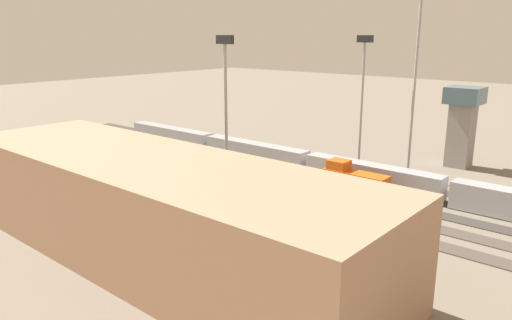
% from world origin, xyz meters
% --- Properties ---
extents(ground_plane, '(400.00, 400.00, 0.00)m').
position_xyz_m(ground_plane, '(0.00, 0.00, 0.00)').
color(ground_plane, '#756B5B').
extents(track_bed_0, '(140.00, 2.80, 0.12)m').
position_xyz_m(track_bed_0, '(0.00, -10.00, 0.06)').
color(track_bed_0, '#3D3833').
rests_on(track_bed_0, ground_plane).
extents(track_bed_1, '(140.00, 2.80, 0.12)m').
position_xyz_m(track_bed_1, '(0.00, -5.00, 0.06)').
color(track_bed_1, '#3D3833').
rests_on(track_bed_1, ground_plane).
extents(track_bed_2, '(140.00, 2.80, 0.12)m').
position_xyz_m(track_bed_2, '(0.00, 0.00, 0.06)').
color(track_bed_2, '#3D3833').
rests_on(track_bed_2, ground_plane).
extents(track_bed_3, '(140.00, 2.80, 0.12)m').
position_xyz_m(track_bed_3, '(0.00, 5.00, 0.06)').
color(track_bed_3, '#4C443D').
rests_on(track_bed_3, ground_plane).
extents(track_bed_4, '(140.00, 2.80, 0.12)m').
position_xyz_m(track_bed_4, '(0.00, 10.00, 0.06)').
color(track_bed_4, '#4C443D').
rests_on(track_bed_4, ground_plane).
extents(train_on_track_2, '(10.00, 3.00, 5.00)m').
position_xyz_m(train_on_track_2, '(-11.85, 0.00, 2.16)').
color(train_on_track_2, '#D85914').
rests_on(train_on_track_2, ground_plane).
extents(train_on_track_1, '(95.60, 3.00, 3.80)m').
position_xyz_m(train_on_track_1, '(-0.06, -5.00, 2.02)').
color(train_on_track_1, '#A8AAB2').
rests_on(train_on_track_1, ground_plane).
extents(light_mast_0, '(2.80, 0.70, 31.56)m').
position_xyz_m(light_mast_0, '(-14.45, -13.63, 19.69)').
color(light_mast_0, '#9EA0A5').
rests_on(light_mast_0, ground_plane).
extents(light_mast_1, '(2.80, 0.70, 23.71)m').
position_xyz_m(light_mast_1, '(1.49, 13.78, 15.41)').
color(light_mast_1, '#9EA0A5').
rests_on(light_mast_1, ground_plane).
extents(light_mast_2, '(2.80, 0.70, 23.65)m').
position_xyz_m(light_mast_2, '(-5.56, -12.85, 15.38)').
color(light_mast_2, '#9EA0A5').
rests_on(light_mast_2, ground_plane).
extents(maintenance_shed, '(55.90, 16.32, 11.06)m').
position_xyz_m(maintenance_shed, '(-5.62, 32.59, 5.53)').
color(maintenance_shed, tan).
rests_on(maintenance_shed, ground_plane).
extents(control_tower, '(6.00, 6.00, 14.67)m').
position_xyz_m(control_tower, '(-18.11, -27.68, 8.53)').
color(control_tower, gray).
rests_on(control_tower, ground_plane).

